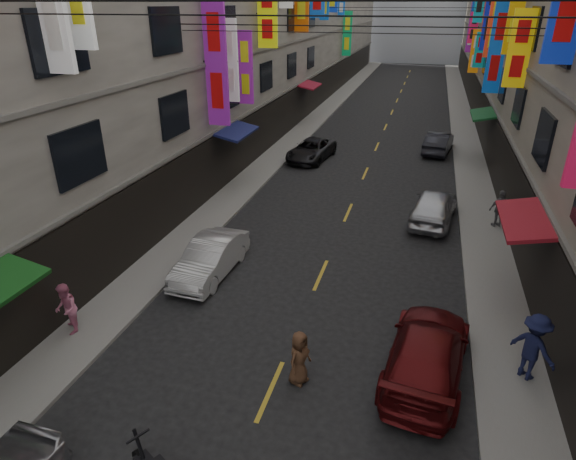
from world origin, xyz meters
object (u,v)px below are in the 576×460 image
Objects in this scene: car_right_near at (427,353)px; pedestrian_rnear at (533,347)px; car_right_mid at (434,206)px; car_left_mid at (210,258)px; car_right_far at (438,142)px; pedestrian_crossing at (299,358)px; pedestrian_lfar at (66,309)px; scooter_far_right at (432,202)px; pedestrian_rfar at (500,209)px; car_left_far at (311,150)px.

pedestrian_rnear is (2.55, 0.49, 0.37)m from car_right_near.
pedestrian_rnear reaches higher than car_right_mid.
car_right_far reaches higher than car_left_mid.
car_left_mid is 6.29m from pedestrian_crossing.
pedestrian_lfar is (-10.22, -11.47, 0.17)m from car_right_mid.
scooter_far_right is 0.96× the size of pedestrian_rnear.
car_right_near reaches higher than scooter_far_right.
car_left_mid is 2.55× the size of pedestrian_lfar.
scooter_far_right is 1.09× the size of pedestrian_rfar.
pedestrian_rfar reaches higher than pedestrian_crossing.
car_left_far is at bearing -17.77° from pedestrian_rnear.
car_right_mid is 2.31× the size of pedestrian_rnear.
scooter_far_right is 0.40× the size of car_left_far.
car_left_far is at bearing -38.21° from car_right_mid.
car_right_far is at bearing 69.24° from car_left_mid.
pedestrian_lfar reaches higher than pedestrian_crossing.
car_right_near is (7.61, -3.23, 0.02)m from car_left_mid.
car_right_far is 11.83m from pedestrian_rfar.
car_right_mid is 2.74× the size of pedestrian_lfar.
pedestrian_crossing is at bearing 49.72° from pedestrian_lfar.
scooter_far_right is at bearing -34.44° from pedestrian_rnear.
car_left_mid is 20.19m from car_right_far.
car_right_mid is (0.06, 10.29, 0.05)m from car_right_near.
car_right_near reaches higher than car_left_far.
car_left_far is 0.94× the size of car_right_near.
scooter_far_right is 11.54m from car_right_near.
car_left_mid is 10.44m from car_right_mid.
car_left_far is (0.20, 14.82, -0.04)m from car_left_mid.
car_right_near is 10.65m from pedestrian_rfar.
scooter_far_right is at bearing -49.06° from pedestrian_rfar.
pedestrian_rfar is at bearing -29.32° from car_left_far.
car_left_far is at bearing -61.94° from pedestrian_rfar.
car_right_near reaches higher than car_right_far.
car_right_near is (-0.02, -11.53, 0.25)m from scooter_far_right.
pedestrian_rfar reaches higher than scooter_far_right.
pedestrian_rfar reaches higher than car_right_mid.
pedestrian_rfar is (12.95, 11.46, 0.03)m from pedestrian_lfar.
car_right_near reaches higher than car_left_mid.
car_right_mid reaches higher than car_right_far.
pedestrian_rnear is (12.71, 1.66, 0.15)m from pedestrian_lfar.
pedestrian_rnear is 5.95m from pedestrian_crossing.
pedestrian_crossing is at bearing 78.77° from scooter_far_right.
scooter_far_right is 9.88m from car_left_far.
scooter_far_right is 1.18× the size of pedestrian_crossing.
pedestrian_lfar reaches higher than car_right_near.
scooter_far_right is at bearing 101.21° from pedestrian_lfar.
pedestrian_lfar reaches higher than car_right_mid.
pedestrian_lfar is at bearing 16.84° from pedestrian_rfar.
pedestrian_lfar is (-2.54, -4.40, 0.25)m from car_left_mid.
car_right_mid reaches higher than car_left_far.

